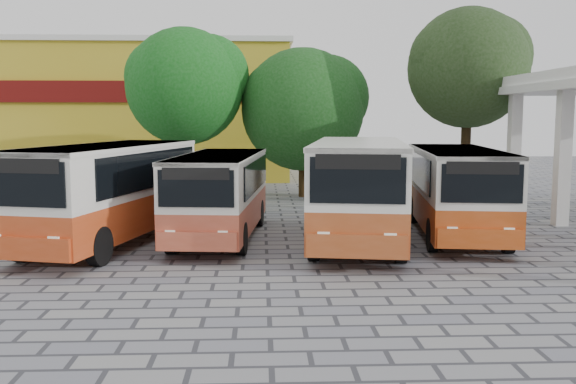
{
  "coord_description": "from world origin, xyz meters",
  "views": [
    {
      "loc": [
        -2.64,
        -15.68,
        3.81
      ],
      "look_at": [
        -1.82,
        3.9,
        1.5
      ],
      "focal_mm": 40.0,
      "sensor_mm": 36.0,
      "label": 1
    }
  ],
  "objects_px": {
    "bus_centre_left": "(220,190)",
    "bus_centre_right": "(359,184)",
    "bus_far_left": "(108,187)",
    "bus_far_right": "(457,186)"
  },
  "relations": [
    {
      "from": "bus_centre_left",
      "to": "bus_centre_right",
      "type": "distance_m",
      "value": 4.31
    },
    {
      "from": "bus_far_left",
      "to": "bus_centre_right",
      "type": "xyz_separation_m",
      "value": [
        7.53,
        0.06,
        0.05
      ]
    },
    {
      "from": "bus_far_left",
      "to": "bus_far_right",
      "type": "height_order",
      "value": "bus_far_left"
    },
    {
      "from": "bus_far_left",
      "to": "bus_far_right",
      "type": "relative_size",
      "value": 1.09
    },
    {
      "from": "bus_centre_left",
      "to": "bus_centre_right",
      "type": "bearing_deg",
      "value": -3.79
    },
    {
      "from": "bus_far_left",
      "to": "bus_far_right",
      "type": "xyz_separation_m",
      "value": [
        10.79,
        0.83,
        -0.11
      ]
    },
    {
      "from": "bus_far_left",
      "to": "bus_centre_left",
      "type": "height_order",
      "value": "bus_far_left"
    },
    {
      "from": "bus_centre_right",
      "to": "bus_far_right",
      "type": "distance_m",
      "value": 3.36
    },
    {
      "from": "bus_far_left",
      "to": "bus_far_right",
      "type": "bearing_deg",
      "value": 18.73
    },
    {
      "from": "bus_centre_left",
      "to": "bus_centre_right",
      "type": "height_order",
      "value": "bus_centre_right"
    }
  ]
}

